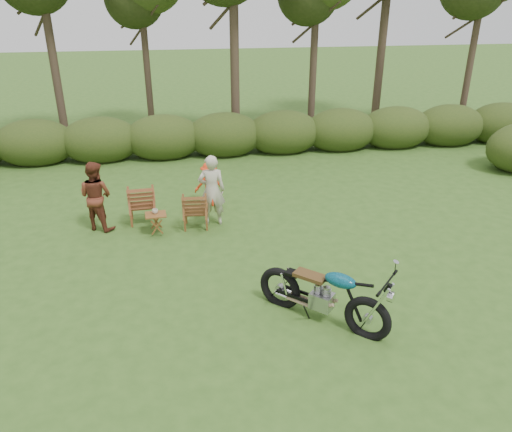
{
  "coord_description": "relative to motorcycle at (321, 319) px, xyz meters",
  "views": [
    {
      "loc": [
        -1.43,
        -7.13,
        5.13
      ],
      "look_at": [
        -0.03,
        1.93,
        0.9
      ],
      "focal_mm": 35.0,
      "sensor_mm": 36.0,
      "label": 1
    }
  ],
  "objects": [
    {
      "name": "side_table",
      "position": [
        -2.82,
        3.67,
        0.25
      ],
      "size": [
        0.51,
        0.44,
        0.49
      ],
      "primitive_type": null,
      "rotation": [
        0.0,
        0.0,
        0.08
      ],
      "color": "brown",
      "rests_on": "ground"
    },
    {
      "name": "child",
      "position": [
        -1.51,
        5.13,
        0.0
      ],
      "size": [
        0.76,
        0.45,
        1.15
      ],
      "primitive_type": "imported",
      "rotation": [
        0.0,
        0.0,
        3.17
      ],
      "color": "red",
      "rests_on": "ground"
    },
    {
      "name": "lawn_chair_right",
      "position": [
        -1.92,
        3.9,
        0.0
      ],
      "size": [
        0.68,
        0.68,
        0.92
      ],
      "primitive_type": null,
      "rotation": [
        0.0,
        0.0,
        3.06
      ],
      "color": "#5B3216",
      "rests_on": "ground"
    },
    {
      "name": "adult_b",
      "position": [
        -4.14,
        4.18,
        0.0
      ],
      "size": [
        0.99,
        0.92,
        1.62
      ],
      "primitive_type": "imported",
      "rotation": [
        0.0,
        0.0,
        2.63
      ],
      "color": "brown",
      "rests_on": "ground"
    },
    {
      "name": "ground",
      "position": [
        -0.72,
        0.42,
        0.0
      ],
      "size": [
        80.0,
        80.0,
        0.0
      ],
      "primitive_type": "plane",
      "color": "#2F4E1A",
      "rests_on": "ground"
    },
    {
      "name": "cup",
      "position": [
        -2.83,
        3.71,
        0.55
      ],
      "size": [
        0.13,
        0.13,
        0.1
      ],
      "primitive_type": "imported",
      "rotation": [
        0.0,
        0.0,
        0.03
      ],
      "color": "#C1B69F",
      "rests_on": "side_table"
    },
    {
      "name": "adult_a",
      "position": [
        -1.52,
        4.02,
        0.0
      ],
      "size": [
        0.63,
        0.42,
        1.69
      ],
      "primitive_type": "imported",
      "rotation": [
        0.0,
        0.0,
        3.11
      ],
      "color": "#BBB29A",
      "rests_on": "ground"
    },
    {
      "name": "tree_line",
      "position": [
        -0.22,
        10.16,
        3.81
      ],
      "size": [
        22.52,
        11.62,
        8.14
      ],
      "color": "#3B2A20",
      "rests_on": "ground"
    },
    {
      "name": "lawn_chair_left",
      "position": [
        -3.15,
        4.37,
        0.0
      ],
      "size": [
        0.74,
        0.74,
        1.01
      ],
      "primitive_type": null,
      "rotation": [
        0.0,
        0.0,
        3.2
      ],
      "color": "brown",
      "rests_on": "ground"
    },
    {
      "name": "motorcycle",
      "position": [
        0.0,
        0.0,
        0.0
      ],
      "size": [
        2.26,
        2.16,
        1.3
      ],
      "primitive_type": null,
      "rotation": [
        0.0,
        0.0,
        -0.73
      ],
      "color": "#0B738F",
      "rests_on": "ground"
    }
  ]
}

